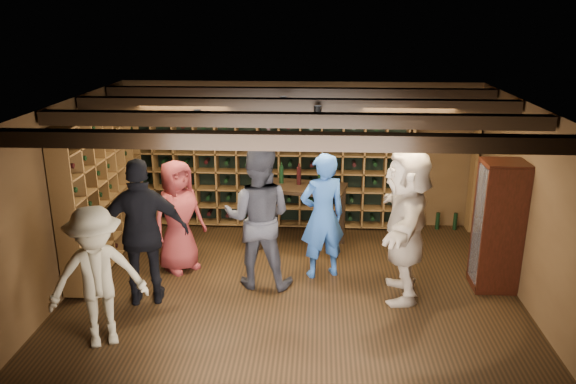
# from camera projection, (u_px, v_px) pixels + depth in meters

# --- Properties ---
(ground) EXTENTS (6.00, 6.00, 0.00)m
(ground) POSITION_uv_depth(u_px,v_px,m) (293.00, 288.00, 7.67)
(ground) COLOR black
(ground) RESTS_ON ground
(room_shell) EXTENTS (6.00, 6.00, 6.00)m
(room_shell) POSITION_uv_depth(u_px,v_px,m) (293.00, 112.00, 6.97)
(room_shell) COLOR #4F341B
(room_shell) RESTS_ON ground
(wine_rack_back) EXTENTS (4.65, 0.30, 2.20)m
(wine_rack_back) POSITION_uv_depth(u_px,v_px,m) (269.00, 162.00, 9.56)
(wine_rack_back) COLOR brown
(wine_rack_back) RESTS_ON ground
(wine_rack_left) EXTENTS (0.30, 2.65, 2.20)m
(wine_rack_left) POSITION_uv_depth(u_px,v_px,m) (104.00, 187.00, 8.25)
(wine_rack_left) COLOR brown
(wine_rack_left) RESTS_ON ground
(crate_shelf) EXTENTS (1.20, 0.32, 2.07)m
(crate_shelf) POSITION_uv_depth(u_px,v_px,m) (445.00, 141.00, 9.26)
(crate_shelf) COLOR brown
(crate_shelf) RESTS_ON ground
(display_cabinet) EXTENTS (0.55, 0.50, 1.75)m
(display_cabinet) POSITION_uv_depth(u_px,v_px,m) (497.00, 229.00, 7.45)
(display_cabinet) COLOR black
(display_cabinet) RESTS_ON ground
(man_blue_shirt) EXTENTS (0.77, 0.64, 1.80)m
(man_blue_shirt) POSITION_uv_depth(u_px,v_px,m) (323.00, 216.00, 7.78)
(man_blue_shirt) COLOR navy
(man_blue_shirt) RESTS_ON ground
(man_grey_suit) EXTENTS (1.00, 0.81, 1.95)m
(man_grey_suit) POSITION_uv_depth(u_px,v_px,m) (258.00, 218.00, 7.51)
(man_grey_suit) COLOR black
(man_grey_suit) RESTS_ON ground
(guest_red_floral) EXTENTS (0.93, 0.94, 1.64)m
(guest_red_floral) POSITION_uv_depth(u_px,v_px,m) (178.00, 216.00, 8.01)
(guest_red_floral) COLOR maroon
(guest_red_floral) RESTS_ON ground
(guest_woman_black) EXTENTS (1.19, 0.68, 1.92)m
(guest_woman_black) POSITION_uv_depth(u_px,v_px,m) (143.00, 233.00, 7.04)
(guest_woman_black) COLOR black
(guest_woman_black) RESTS_ON ground
(guest_khaki) EXTENTS (1.22, 1.00, 1.64)m
(guest_khaki) POSITION_uv_depth(u_px,v_px,m) (97.00, 277.00, 6.17)
(guest_khaki) COLOR #85795C
(guest_khaki) RESTS_ON ground
(guest_beige) EXTENTS (0.80, 1.92, 2.01)m
(guest_beige) POSITION_uv_depth(u_px,v_px,m) (406.00, 225.00, 7.19)
(guest_beige) COLOR tan
(guest_beige) RESTS_ON ground
(tasting_table) EXTENTS (1.46, 0.92, 1.30)m
(tasting_table) POSITION_uv_depth(u_px,v_px,m) (301.00, 194.00, 8.76)
(tasting_table) COLOR black
(tasting_table) RESTS_ON ground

